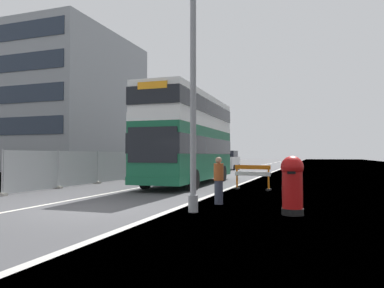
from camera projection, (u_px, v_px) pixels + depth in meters
name	position (u px, v px, depth m)	size (l,w,h in m)	color
ground	(104.00, 211.00, 11.11)	(140.00, 280.00, 0.10)	#424244
double_decker_bus	(190.00, 137.00, 20.80)	(3.04, 10.79, 5.07)	#145638
lamppost_foreground	(193.00, 75.00, 10.77)	(0.29, 0.70, 8.60)	gray
red_pillar_postbox	(292.00, 182.00, 10.21)	(0.64, 0.64, 1.66)	black
roadworks_barrier	(252.00, 174.00, 17.53)	(1.79, 0.71, 1.19)	orange
construction_site_fence	(126.00, 166.00, 24.51)	(0.44, 20.60, 1.93)	#A8AAAD
car_oncoming_near	(210.00, 162.00, 35.20)	(2.01, 4.25, 2.04)	black
car_receding_mid	(229.00, 161.00, 40.94)	(1.91, 4.10, 2.16)	silver
bare_tree_far_verge_near	(179.00, 150.00, 49.86)	(1.94, 2.84, 4.46)	#4C3D2D
bare_tree_far_verge_mid	(172.00, 148.00, 50.53)	(3.15, 2.59, 4.95)	#4C3D2D
pedestrian_at_kerb	(219.00, 180.00, 12.40)	(0.34, 0.34, 1.62)	#2D3342
backdrop_office_block	(40.00, 105.00, 44.11)	(20.99, 16.03, 15.49)	gray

